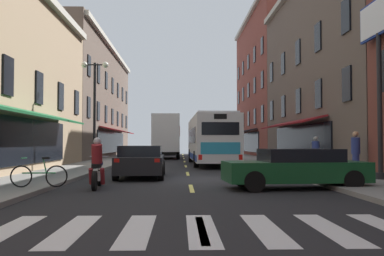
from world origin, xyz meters
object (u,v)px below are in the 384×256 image
Objects in this scene: sedan_far at (296,168)px; pedestrian_mid at (356,152)px; pedestrian_near at (316,152)px; motorcycle_rider at (97,167)px; sedan_mid at (141,161)px; box_truck at (166,137)px; bicycle_near at (39,175)px; sedan_near at (167,149)px; transit_bus at (211,139)px; billboard_sign at (379,40)px; street_lamp_twin at (95,109)px.

pedestrian_mid is at bearing 46.10° from sedan_far.
sedan_far is at bearing 59.83° from pedestrian_near.
motorcycle_rider is 11.67m from pedestrian_near.
sedan_mid is 7.01m from sedan_far.
box_truck reaches higher than bicycle_near.
box_truck reaches higher than motorcycle_rider.
box_truck is at bearing -88.82° from sedan_near.
sedan_near is 38.27m from bicycle_near.
transit_bus is 1.44× the size of box_truck.
box_truck is 1.73× the size of sedan_far.
bicycle_near is 0.94× the size of pedestrian_mid.
box_truck reaches higher than pedestrian_near.
transit_bus is 16.96m from bicycle_near.
street_lamp_twin is at bearing 150.55° from billboard_sign.
pedestrian_near is at bearing 17.81° from sedan_mid.
sedan_far is 12.13m from street_lamp_twin.
motorcycle_rider is (-1.04, -4.22, 0.01)m from sedan_mid.
box_truck is at bearing 109.90° from billboard_sign.
billboard_sign is 6.86m from pedestrian_near.
transit_bus is 6.76× the size of bicycle_near.
sedan_mid is 2.12× the size of motorcycle_rider.
motorcycle_rider is at bearing -77.97° from street_lamp_twin.
pedestrian_near is at bearing 97.61° from billboard_sign.
pedestrian_near is (9.40, 6.91, 0.31)m from motorcycle_rider.
pedestrian_near reaches higher than sedan_far.
pedestrian_mid is at bearing -65.56° from transit_bus.
sedan_mid is 0.79× the size of street_lamp_twin.
motorcycle_rider is 1.25× the size of pedestrian_near.
motorcycle_rider is (-4.77, -14.77, -1.01)m from transit_bus.
sedan_mid is at bearing -90.24° from sedan_near.
billboard_sign reaches higher than sedan_far.
sedan_far is (5.27, -37.48, 0.00)m from sedan_near.
bicycle_near is (-2.98, -26.57, -1.54)m from box_truck.
box_truck is 1.83× the size of sedan_mid.
box_truck is 20.40m from pedestrian_near.
billboard_sign is 25.77m from box_truck.
billboard_sign reaches higher than sedan_near.
sedan_far is 2.71× the size of bicycle_near.
box_truck is 23.85m from pedestrian_mid.
motorcycle_rider is at bearing -93.15° from box_truck.
box_truck is 17.66m from street_lamp_twin.
motorcycle_rider is at bearing 117.17° from pedestrian_mid.
pedestrian_near is at bearing 35.51° from bicycle_near.
sedan_near is 2.09× the size of motorcycle_rider.
pedestrian_near is (8.23, -30.34, 0.35)m from sedan_near.
billboard_sign is 6.19m from sedan_far.
pedestrian_near is 3.55m from pedestrian_mid.
box_truck reaches higher than pedestrian_mid.
sedan_near is at bearing 91.18° from box_truck.
sedan_near is 0.99× the size of sedan_mid.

